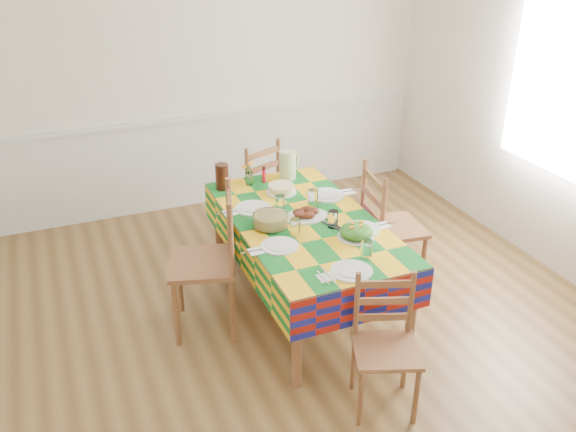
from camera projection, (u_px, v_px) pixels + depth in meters
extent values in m
cube|color=brown|center=(310.00, 344.00, 4.21)|extent=(4.50, 5.00, 0.04)
cube|color=silver|center=(201.00, 68.00, 5.68)|extent=(4.50, 0.04, 2.70)
cube|color=silver|center=(205.00, 116.00, 5.84)|extent=(4.41, 0.06, 0.04)
cube|color=silver|center=(208.00, 160.00, 6.06)|extent=(4.41, 0.03, 0.90)
plane|color=white|center=(569.00, 85.00, 4.54)|extent=(0.00, 1.40, 1.40)
cylinder|color=brown|center=(297.00, 344.00, 3.68)|extent=(0.06, 0.06, 0.65)
cylinder|color=brown|center=(412.00, 313.00, 3.95)|extent=(0.06, 0.06, 0.65)
cylinder|color=brown|center=(219.00, 227.00, 5.03)|extent=(0.06, 0.06, 0.65)
cylinder|color=brown|center=(308.00, 211.00, 5.31)|extent=(0.06, 0.06, 0.65)
cube|color=brown|center=(304.00, 223.00, 4.34)|extent=(0.92, 1.75, 0.04)
cube|color=#9B170D|center=(304.00, 220.00, 4.33)|extent=(0.96, 1.79, 0.01)
cube|color=#9B170D|center=(241.00, 251.00, 4.23)|extent=(0.01, 1.79, 0.28)
cube|color=#9B170D|center=(363.00, 226.00, 4.55)|extent=(0.01, 1.79, 0.28)
cube|color=#9B170D|center=(364.00, 304.00, 3.65)|extent=(0.96, 0.01, 0.28)
cube|color=#9B170D|center=(261.00, 191.00, 5.13)|extent=(0.96, 0.01, 0.28)
cylinder|color=silver|center=(352.00, 271.00, 3.70)|extent=(0.26, 0.26, 0.01)
cylinder|color=silver|center=(352.00, 270.00, 3.69)|extent=(0.18, 0.18, 0.01)
cylinder|color=white|center=(366.00, 249.00, 3.82)|extent=(0.07, 0.07, 0.13)
cube|color=white|center=(326.00, 277.00, 3.64)|extent=(0.10, 0.10, 0.01)
cube|color=silver|center=(323.00, 277.00, 3.63)|extent=(0.01, 0.16, 0.00)
cube|color=silver|center=(329.00, 276.00, 3.65)|extent=(0.01, 0.19, 0.00)
cylinder|color=silver|center=(280.00, 246.00, 3.98)|extent=(0.25, 0.25, 0.01)
cylinder|color=silver|center=(280.00, 245.00, 3.97)|extent=(0.17, 0.17, 0.01)
cylinder|color=white|center=(295.00, 227.00, 4.10)|extent=(0.07, 0.07, 0.12)
cube|color=white|center=(256.00, 251.00, 3.92)|extent=(0.09, 0.09, 0.01)
cube|color=silver|center=(253.00, 251.00, 3.91)|extent=(0.16, 0.01, 0.00)
cube|color=silver|center=(259.00, 250.00, 3.93)|extent=(0.18, 0.01, 0.00)
cylinder|color=silver|center=(253.00, 208.00, 4.48)|extent=(0.27, 0.27, 0.01)
cylinder|color=silver|center=(253.00, 207.00, 4.48)|extent=(0.19, 0.19, 0.01)
cylinder|color=white|center=(280.00, 204.00, 4.42)|extent=(0.07, 0.07, 0.13)
cube|color=white|center=(230.00, 213.00, 4.42)|extent=(0.10, 0.10, 0.01)
cube|color=silver|center=(227.00, 213.00, 4.41)|extent=(0.17, 0.01, 0.00)
cube|color=silver|center=(233.00, 212.00, 4.43)|extent=(0.20, 0.01, 0.00)
cylinder|color=silver|center=(361.00, 229.00, 4.19)|extent=(0.26, 0.26, 0.01)
cylinder|color=silver|center=(361.00, 228.00, 4.18)|extent=(0.18, 0.18, 0.01)
cylinder|color=white|center=(333.00, 219.00, 4.20)|extent=(0.07, 0.07, 0.12)
cube|color=white|center=(383.00, 225.00, 4.25)|extent=(0.10, 0.10, 0.01)
cube|color=silver|center=(381.00, 225.00, 4.24)|extent=(0.16, 0.01, 0.00)
cube|color=silver|center=(385.00, 224.00, 4.25)|extent=(0.19, 0.01, 0.00)
cylinder|color=silver|center=(327.00, 195.00, 4.68)|extent=(0.27, 0.27, 0.01)
cylinder|color=silver|center=(327.00, 194.00, 4.68)|extent=(0.19, 0.19, 0.01)
cylinder|color=white|center=(313.00, 198.00, 4.50)|extent=(0.08, 0.08, 0.13)
cube|color=white|center=(348.00, 192.00, 4.75)|extent=(0.10, 0.10, 0.01)
cube|color=silver|center=(345.00, 192.00, 4.74)|extent=(0.17, 0.01, 0.00)
cube|color=silver|center=(350.00, 191.00, 4.75)|extent=(0.20, 0.01, 0.00)
ellipsoid|color=silver|center=(306.00, 217.00, 4.35)|extent=(0.33, 0.24, 0.02)
ellipsoid|color=black|center=(313.00, 211.00, 4.36)|extent=(0.09, 0.07, 0.05)
ellipsoid|color=black|center=(306.00, 210.00, 4.38)|extent=(0.09, 0.07, 0.05)
ellipsoid|color=black|center=(299.00, 212.00, 4.35)|extent=(0.09, 0.07, 0.05)
ellipsoid|color=black|center=(300.00, 215.00, 4.31)|extent=(0.09, 0.07, 0.05)
ellipsoid|color=black|center=(309.00, 215.00, 4.31)|extent=(0.09, 0.07, 0.05)
cylinder|color=silver|center=(356.00, 236.00, 4.09)|extent=(0.25, 0.25, 0.01)
ellipsoid|color=#164C13|center=(356.00, 231.00, 4.08)|extent=(0.23, 0.23, 0.10)
cube|color=orange|center=(352.00, 228.00, 4.02)|extent=(0.03, 0.02, 0.01)
cube|color=orange|center=(353.00, 223.00, 4.07)|extent=(0.04, 0.03, 0.01)
cube|color=orange|center=(361.00, 226.00, 4.04)|extent=(0.03, 0.03, 0.01)
cube|color=orange|center=(361.00, 222.00, 4.09)|extent=(0.03, 0.04, 0.01)
cylinder|color=white|center=(271.00, 220.00, 4.22)|extent=(0.25, 0.25, 0.09)
cylinder|color=tan|center=(271.00, 220.00, 4.22)|extent=(0.23, 0.23, 0.07)
cylinder|color=silver|center=(281.00, 192.00, 4.74)|extent=(0.24, 0.24, 0.01)
cylinder|color=tan|center=(281.00, 188.00, 4.73)|extent=(0.20, 0.20, 0.06)
cube|color=black|center=(327.00, 224.00, 4.26)|extent=(0.10, 0.24, 0.01)
cube|color=black|center=(331.00, 222.00, 4.29)|extent=(0.05, 0.25, 0.01)
cylinder|color=white|center=(249.00, 179.00, 4.86)|extent=(0.06, 0.06, 0.10)
cylinder|color=#327B29|center=(247.00, 174.00, 4.84)|extent=(0.01, 0.01, 0.15)
ellipsoid|color=orange|center=(244.00, 167.00, 4.80)|extent=(0.05, 0.05, 0.02)
cylinder|color=#327B29|center=(250.00, 173.00, 4.85)|extent=(0.01, 0.01, 0.15)
ellipsoid|color=orange|center=(252.00, 163.00, 4.83)|extent=(0.05, 0.05, 0.02)
cylinder|color=#327B29|center=(250.00, 175.00, 4.83)|extent=(0.01, 0.01, 0.15)
ellipsoid|color=orange|center=(250.00, 164.00, 4.77)|extent=(0.05, 0.05, 0.02)
cylinder|color=red|center=(264.00, 175.00, 4.89)|extent=(0.03, 0.03, 0.14)
cylinder|color=#A6C088|center=(288.00, 165.00, 4.95)|extent=(0.14, 0.14, 0.24)
cylinder|color=black|center=(222.00, 177.00, 4.77)|extent=(0.10, 0.10, 0.21)
cube|color=silver|center=(365.00, 277.00, 3.63)|extent=(0.08, 0.03, 0.02)
cylinder|color=brown|center=(360.00, 398.00, 3.44)|extent=(0.03, 0.03, 0.40)
cylinder|color=brown|center=(416.00, 397.00, 3.45)|extent=(0.03, 0.03, 0.40)
cylinder|color=brown|center=(353.00, 363.00, 3.71)|extent=(0.03, 0.03, 0.40)
cylinder|color=brown|center=(405.00, 362.00, 3.72)|extent=(0.03, 0.03, 0.40)
cube|color=brown|center=(386.00, 351.00, 3.49)|extent=(0.47, 0.46, 0.03)
cylinder|color=brown|center=(357.00, 305.00, 3.53)|extent=(0.03, 0.03, 0.44)
cylinder|color=brown|center=(411.00, 304.00, 3.54)|extent=(0.03, 0.03, 0.44)
cube|color=brown|center=(383.00, 317.00, 3.58)|extent=(0.30, 0.13, 0.04)
cube|color=brown|center=(384.00, 301.00, 3.52)|extent=(0.30, 0.13, 0.04)
cube|color=brown|center=(386.00, 284.00, 3.47)|extent=(0.30, 0.13, 0.04)
cylinder|color=brown|center=(254.00, 201.00, 5.72)|extent=(0.04, 0.04, 0.44)
cylinder|color=brown|center=(225.00, 213.00, 5.51)|extent=(0.04, 0.04, 0.44)
cylinder|color=brown|center=(278.00, 213.00, 5.51)|extent=(0.04, 0.04, 0.44)
cylinder|color=brown|center=(248.00, 225.00, 5.29)|extent=(0.04, 0.04, 0.44)
cube|color=brown|center=(251.00, 189.00, 5.40)|extent=(0.52, 0.51, 0.03)
cylinder|color=brown|center=(278.00, 165.00, 5.29)|extent=(0.04, 0.04, 0.49)
cylinder|color=brown|center=(247.00, 176.00, 5.08)|extent=(0.04, 0.04, 0.49)
cube|color=brown|center=(263.00, 181.00, 5.23)|extent=(0.34, 0.14, 0.05)
cube|color=brown|center=(263.00, 167.00, 5.17)|extent=(0.34, 0.14, 0.05)
cube|color=brown|center=(263.00, 153.00, 5.11)|extent=(0.34, 0.14, 0.05)
cylinder|color=brown|center=(179.00, 282.00, 4.43)|extent=(0.04, 0.04, 0.50)
cylinder|color=brown|center=(176.00, 314.00, 4.07)|extent=(0.04, 0.04, 0.50)
cylinder|color=brown|center=(231.00, 279.00, 4.46)|extent=(0.04, 0.04, 0.50)
cylinder|color=brown|center=(232.00, 311.00, 4.11)|extent=(0.04, 0.04, 0.50)
cube|color=brown|center=(203.00, 263.00, 4.15)|extent=(0.56, 0.57, 0.03)
cylinder|color=brown|center=(230.00, 215.00, 4.23)|extent=(0.04, 0.04, 0.55)
cylinder|color=brown|center=(231.00, 243.00, 3.87)|extent=(0.04, 0.04, 0.55)
cube|color=brown|center=(231.00, 243.00, 4.10)|extent=(0.13, 0.39, 0.06)
cube|color=brown|center=(230.00, 224.00, 4.04)|extent=(0.13, 0.39, 0.06)
cube|color=brown|center=(229.00, 204.00, 3.97)|extent=(0.13, 0.39, 0.06)
cylinder|color=brown|center=(423.00, 265.00, 4.67)|extent=(0.04, 0.04, 0.47)
cylinder|color=brown|center=(402.00, 242.00, 5.00)|extent=(0.04, 0.04, 0.47)
cylinder|color=brown|center=(380.00, 271.00, 4.59)|extent=(0.04, 0.04, 0.47)
cylinder|color=brown|center=(361.00, 247.00, 4.91)|extent=(0.04, 0.04, 0.47)
cube|color=brown|center=(394.00, 227.00, 4.68)|extent=(0.47, 0.49, 0.03)
cylinder|color=brown|center=(383.00, 212.00, 4.36)|extent=(0.04, 0.04, 0.52)
cylinder|color=brown|center=(364.00, 191.00, 4.69)|extent=(0.04, 0.04, 0.52)
cube|color=brown|center=(372.00, 214.00, 4.57)|extent=(0.07, 0.38, 0.05)
cube|color=brown|center=(373.00, 197.00, 4.51)|extent=(0.07, 0.38, 0.05)
cube|color=brown|center=(374.00, 180.00, 4.45)|extent=(0.07, 0.38, 0.05)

